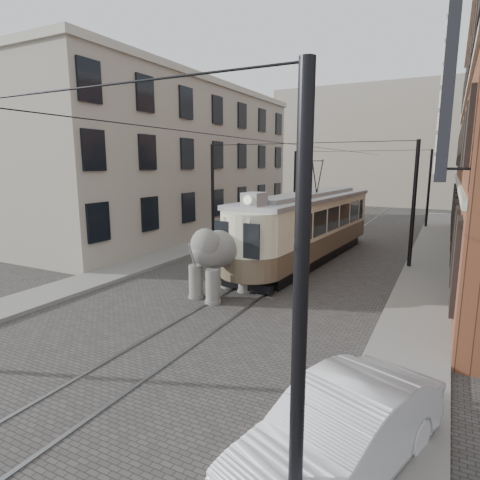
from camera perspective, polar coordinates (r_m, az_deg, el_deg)
The scene contains 10 objects.
ground at distance 16.48m, azimuth 2.27°, elevation -6.70°, with size 120.00×120.00×0.00m, color #413E3C.
tram_rails at distance 16.47m, azimuth 2.27°, elevation -6.66°, with size 1.54×80.00×0.02m, color slate, non-canonical shape.
sidewalk_right at distance 15.08m, azimuth 23.68°, elevation -8.99°, with size 2.00×60.00×0.15m, color slate.
sidewalk_left at distance 19.97m, azimuth -14.92°, elevation -3.73°, with size 2.00×60.00×0.15m, color slate.
stucco_building at distance 29.99m, azimuth -8.90°, elevation 10.69°, with size 7.00×24.00×10.00m, color #A19485.
distant_block at distance 54.71m, azimuth 20.75°, elevation 12.16°, with size 28.00×10.00×14.00m, color #A19485.
catenary at distance 20.53m, azimuth 7.75°, elevation 5.21°, with size 11.00×30.20×6.00m, color black, non-canonical shape.
tram at distance 20.94m, azimuth 9.72°, elevation 4.04°, with size 2.66×12.88×5.11m, color beige, non-canonical shape.
elephant at distance 15.27m, azimuth -2.71°, elevation -2.70°, with size 2.50×4.54×2.78m, color slate, non-canonical shape.
parked_car at distance 7.26m, azimuth 13.93°, elevation -24.78°, with size 1.57×4.47×1.47m, color silver.
Camera 1 is at (6.62, -14.27, 4.91)m, focal length 30.37 mm.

